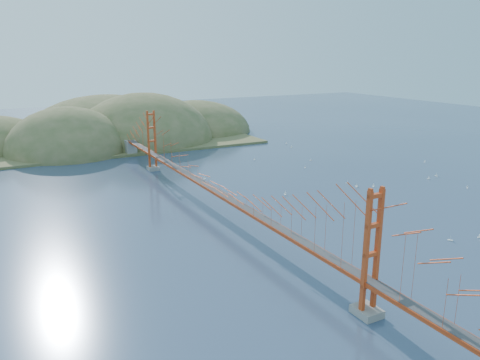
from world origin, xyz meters
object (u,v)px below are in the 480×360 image
bridge (218,167)px  sailboat_2 (480,237)px  sailboat_0 (285,194)px  sailboat_1 (357,186)px

bridge → sailboat_2: bridge is taller
sailboat_0 → sailboat_1: (13.64, -1.64, -0.01)m
sailboat_0 → sailboat_2: (11.28, -26.77, -0.01)m
sailboat_0 → sailboat_1: 13.74m
sailboat_0 → sailboat_1: size_ratio=1.19×
bridge → sailboat_1: bridge is taller
bridge → sailboat_2: bearing=-43.0°
sailboat_2 → bridge: bearing=137.0°
sailboat_0 → sailboat_1: bearing=-6.9°
bridge → sailboat_1: 28.25m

